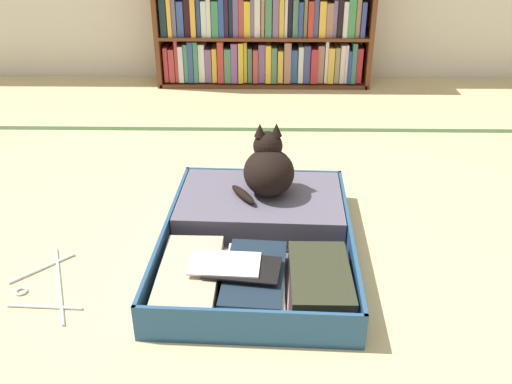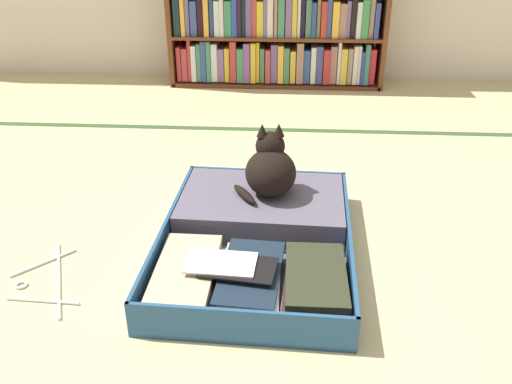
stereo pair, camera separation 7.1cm
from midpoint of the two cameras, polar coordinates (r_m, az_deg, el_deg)
The scene contains 6 objects.
ground_plane at distance 1.78m, azimuth -3.48°, elevation -9.73°, with size 10.00×10.00×0.00m, color #C7B883.
tatami_border at distance 2.99m, azimuth -1.58°, elevation 6.57°, with size 4.80×0.05×0.00m.
bookshelf at distance 3.70m, azimuth 0.13°, elevation 18.08°, with size 1.40×0.28×0.94m.
open_suitcase at distance 1.93m, azimuth -0.78°, elevation -4.48°, with size 0.67×0.92×0.12m.
black_cat at distance 2.02m, azimuth 0.26°, elevation 2.46°, with size 0.25×0.24×0.26m.
clothes_hanger at distance 1.90m, azimuth -22.05°, elevation -9.09°, with size 0.28×0.40×0.01m.
Camera 1 is at (0.10, -1.41, 1.09)m, focal length 38.26 mm.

